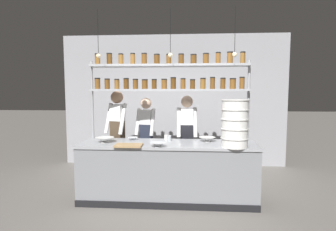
{
  "coord_description": "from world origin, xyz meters",
  "views": [
    {
      "loc": [
        0.29,
        -4.05,
        1.71
      ],
      "look_at": [
        -0.0,
        0.2,
        1.33
      ],
      "focal_mm": 28.0,
      "sensor_mm": 36.0,
      "label": 1
    }
  ],
  "objects_px": {
    "container_stack": "(235,123)",
    "serving_cup_front": "(169,138)",
    "prep_bowl_center_back": "(105,140)",
    "chef_right": "(187,135)",
    "chef_left": "(117,131)",
    "prep_bowl_center_front": "(158,145)",
    "serving_cup_by_board": "(166,138)",
    "chef_center": "(146,134)",
    "cutting_board": "(129,145)",
    "prep_bowl_near_right": "(133,139)",
    "prep_bowl_near_left": "(207,139)",
    "spice_shelf_unit": "(169,80)"
  },
  "relations": [
    {
      "from": "prep_bowl_center_back",
      "to": "serving_cup_front",
      "type": "bearing_deg",
      "value": 9.86
    },
    {
      "from": "prep_bowl_near_left",
      "to": "serving_cup_by_board",
      "type": "bearing_deg",
      "value": 171.58
    },
    {
      "from": "cutting_board",
      "to": "prep_bowl_near_left",
      "type": "distance_m",
      "value": 1.27
    },
    {
      "from": "spice_shelf_unit",
      "to": "serving_cup_front",
      "type": "distance_m",
      "value": 0.97
    },
    {
      "from": "chef_center",
      "to": "chef_right",
      "type": "relative_size",
      "value": 0.97
    },
    {
      "from": "spice_shelf_unit",
      "to": "cutting_board",
      "type": "bearing_deg",
      "value": -131.65
    },
    {
      "from": "container_stack",
      "to": "chef_right",
      "type": "bearing_deg",
      "value": 130.03
    },
    {
      "from": "prep_bowl_center_front",
      "to": "serving_cup_front",
      "type": "relative_size",
      "value": 2.45
    },
    {
      "from": "chef_center",
      "to": "cutting_board",
      "type": "bearing_deg",
      "value": -85.56
    },
    {
      "from": "chef_center",
      "to": "prep_bowl_center_front",
      "type": "height_order",
      "value": "chef_center"
    },
    {
      "from": "spice_shelf_unit",
      "to": "cutting_board",
      "type": "xyz_separation_m",
      "value": [
        -0.55,
        -0.62,
        -0.99
      ]
    },
    {
      "from": "prep_bowl_center_back",
      "to": "serving_cup_by_board",
      "type": "relative_size",
      "value": 3.66
    },
    {
      "from": "prep_bowl_center_back",
      "to": "prep_bowl_near_right",
      "type": "height_order",
      "value": "prep_bowl_center_back"
    },
    {
      "from": "prep_bowl_near_right",
      "to": "chef_left",
      "type": "bearing_deg",
      "value": 134.69
    },
    {
      "from": "prep_bowl_center_front",
      "to": "prep_bowl_center_back",
      "type": "xyz_separation_m",
      "value": [
        -0.87,
        0.28,
        0.01
      ]
    },
    {
      "from": "cutting_board",
      "to": "prep_bowl_center_front",
      "type": "bearing_deg",
      "value": -2.11
    },
    {
      "from": "chef_left",
      "to": "prep_bowl_center_front",
      "type": "bearing_deg",
      "value": -30.45
    },
    {
      "from": "chef_left",
      "to": "chef_right",
      "type": "bearing_deg",
      "value": 16.34
    },
    {
      "from": "prep_bowl_center_front",
      "to": "cutting_board",
      "type": "bearing_deg",
      "value": 177.89
    },
    {
      "from": "chef_right",
      "to": "prep_bowl_center_front",
      "type": "distance_m",
      "value": 0.98
    },
    {
      "from": "chef_right",
      "to": "serving_cup_by_board",
      "type": "bearing_deg",
      "value": -139.63
    },
    {
      "from": "chef_right",
      "to": "serving_cup_by_board",
      "type": "height_order",
      "value": "chef_right"
    },
    {
      "from": "spice_shelf_unit",
      "to": "prep_bowl_near_left",
      "type": "bearing_deg",
      "value": -15.53
    },
    {
      "from": "chef_center",
      "to": "cutting_board",
      "type": "relative_size",
      "value": 4.02
    },
    {
      "from": "prep_bowl_center_front",
      "to": "prep_bowl_near_right",
      "type": "height_order",
      "value": "prep_bowl_center_front"
    },
    {
      "from": "chef_right",
      "to": "serving_cup_front",
      "type": "bearing_deg",
      "value": -127.18
    },
    {
      "from": "chef_right",
      "to": "prep_bowl_near_right",
      "type": "height_order",
      "value": "chef_right"
    },
    {
      "from": "prep_bowl_center_back",
      "to": "serving_cup_by_board",
      "type": "xyz_separation_m",
      "value": [
        0.96,
        0.28,
        0.0
      ]
    },
    {
      "from": "prep_bowl_near_left",
      "to": "prep_bowl_center_back",
      "type": "xyz_separation_m",
      "value": [
        -1.63,
        -0.18,
        0.0
      ]
    },
    {
      "from": "container_stack",
      "to": "cutting_board",
      "type": "bearing_deg",
      "value": -178.23
    },
    {
      "from": "container_stack",
      "to": "serving_cup_front",
      "type": "distance_m",
      "value": 1.09
    },
    {
      "from": "serving_cup_by_board",
      "to": "prep_bowl_center_back",
      "type": "bearing_deg",
      "value": -163.81
    },
    {
      "from": "container_stack",
      "to": "prep_bowl_center_front",
      "type": "bearing_deg",
      "value": -176.72
    },
    {
      "from": "chef_left",
      "to": "serving_cup_front",
      "type": "height_order",
      "value": "chef_left"
    },
    {
      "from": "container_stack",
      "to": "serving_cup_front",
      "type": "relative_size",
      "value": 7.27
    },
    {
      "from": "prep_bowl_near_left",
      "to": "serving_cup_front",
      "type": "bearing_deg",
      "value": -179.57
    },
    {
      "from": "chef_left",
      "to": "serving_cup_front",
      "type": "distance_m",
      "value": 1.06
    },
    {
      "from": "serving_cup_front",
      "to": "chef_center",
      "type": "bearing_deg",
      "value": 125.02
    },
    {
      "from": "chef_right",
      "to": "cutting_board",
      "type": "relative_size",
      "value": 4.14
    },
    {
      "from": "container_stack",
      "to": "serving_cup_by_board",
      "type": "distance_m",
      "value": 1.18
    },
    {
      "from": "cutting_board",
      "to": "prep_bowl_center_back",
      "type": "height_order",
      "value": "prep_bowl_center_back"
    },
    {
      "from": "container_stack",
      "to": "serving_cup_front",
      "type": "xyz_separation_m",
      "value": [
        -0.97,
        0.39,
        -0.3
      ]
    },
    {
      "from": "prep_bowl_near_left",
      "to": "serving_cup_by_board",
      "type": "height_order",
      "value": "serving_cup_by_board"
    },
    {
      "from": "chef_left",
      "to": "container_stack",
      "type": "distance_m",
      "value": 2.12
    },
    {
      "from": "prep_bowl_near_left",
      "to": "prep_bowl_center_front",
      "type": "distance_m",
      "value": 0.89
    },
    {
      "from": "chef_right",
      "to": "serving_cup_by_board",
      "type": "distance_m",
      "value": 0.47
    },
    {
      "from": "container_stack",
      "to": "serving_cup_by_board",
      "type": "bearing_deg",
      "value": 154.1
    },
    {
      "from": "prep_bowl_center_back",
      "to": "prep_bowl_near_right",
      "type": "xyz_separation_m",
      "value": [
        0.4,
        0.23,
        -0.02
      ]
    },
    {
      "from": "prep_bowl_center_back",
      "to": "chef_right",
      "type": "bearing_deg",
      "value": 24.71
    },
    {
      "from": "prep_bowl_center_back",
      "to": "container_stack",
      "type": "bearing_deg",
      "value": -6.27
    }
  ]
}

